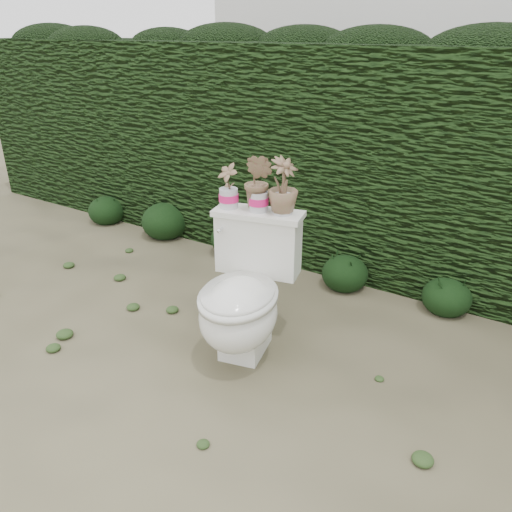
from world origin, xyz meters
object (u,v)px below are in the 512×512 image
Objects in this scene: potted_plant_left at (228,187)px; potted_plant_right at (283,188)px; potted_plant_center at (259,184)px; toilet at (244,298)px.

potted_plant_left is 0.31m from potted_plant_right.
potted_plant_right is (0.13, 0.03, -0.01)m from potted_plant_center.
potted_plant_left is at bearing 126.20° from toilet.
potted_plant_right is (0.31, 0.07, 0.03)m from potted_plant_left.
potted_plant_left is 0.80× the size of potted_plant_right.
potted_plant_center is (0.17, 0.04, 0.04)m from potted_plant_left.
potted_plant_center reaches higher than potted_plant_left.
potted_plant_center reaches higher than toilet.
toilet is 3.30× the size of potted_plant_left.
potted_plant_right is (0.08, 0.26, 0.57)m from toilet.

